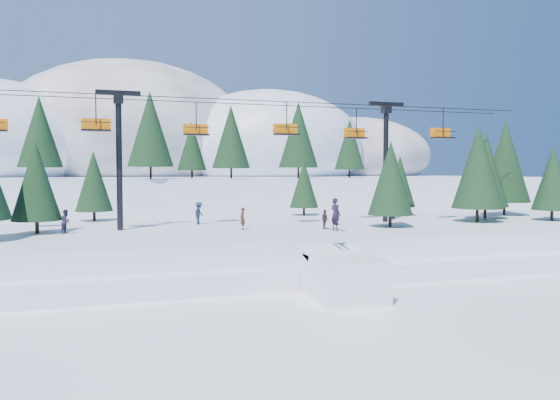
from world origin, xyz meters
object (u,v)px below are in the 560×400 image
object	(u,v)px
chairlift	(256,140)
banner_far	(452,269)
banner_near	(363,279)
jump_kicker	(344,276)

from	to	relation	value
chairlift	banner_far	world-z (taller)	chairlift
chairlift	banner_near	xyz separation A→B (m)	(2.83, -13.39, -8.78)
chairlift	jump_kicker	bearing A→B (deg)	-87.58
jump_kicker	chairlift	size ratio (longest dim) A/B	0.12
jump_kicker	chairlift	bearing A→B (deg)	92.42
chairlift	banner_far	bearing A→B (deg)	-51.38
banner_near	jump_kicker	bearing A→B (deg)	-135.90
banner_far	banner_near	bearing A→B (deg)	-170.20
jump_kicker	banner_near	size ratio (longest dim) A/B	1.95
banner_near	chairlift	bearing A→B (deg)	101.92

